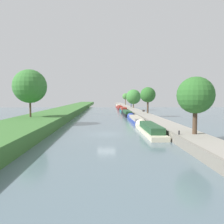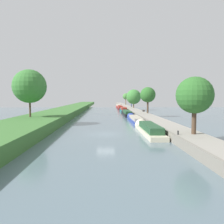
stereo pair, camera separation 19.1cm
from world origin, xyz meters
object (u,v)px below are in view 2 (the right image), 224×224
at_px(narrowboat_maroon, 120,108).
at_px(mooring_bollard_far, 121,105).
at_px(narrowboat_black, 127,113).
at_px(park_bench, 144,110).
at_px(narrowboat_cream, 148,129).
at_px(mooring_bollard_near, 178,133).
at_px(narrowboat_blue, 135,119).
at_px(narrowboat_teal, 123,110).
at_px(narrowboat_red, 118,106).
at_px(person_walking, 131,105).

bearing_deg(narrowboat_maroon, mooring_bollard_far, 84.60).
bearing_deg(mooring_bollard_far, narrowboat_black, -92.29).
distance_m(narrowboat_maroon, mooring_bollard_far, 20.33).
bearing_deg(park_bench, narrowboat_cream, -98.57).
relative_size(narrowboat_black, park_bench, 9.72).
xyz_separation_m(mooring_bollard_near, park_bench, (2.86, 39.07, 0.12)).
bearing_deg(narrowboat_blue, narrowboat_cream, -90.29).
distance_m(narrowboat_blue, mooring_bollard_near, 23.30).
bearing_deg(narrowboat_blue, mooring_bollard_near, -85.61).
bearing_deg(narrowboat_teal, park_bench, -71.47).
bearing_deg(narrowboat_maroon, narrowboat_cream, -89.95).
xyz_separation_m(narrowboat_black, mooring_bollard_far, (2.01, 50.23, 0.66)).
distance_m(narrowboat_red, mooring_bollard_near, 83.51).
bearing_deg(person_walking, mooring_bollard_far, 96.60).
xyz_separation_m(person_walking, park_bench, (0.27, -27.47, -0.53)).
height_order(narrowboat_blue, narrowboat_teal, narrowboat_teal).
xyz_separation_m(narrowboat_blue, narrowboat_red, (0.12, 60.28, 0.14)).
relative_size(person_walking, park_bench, 1.11).
bearing_deg(mooring_bollard_near, park_bench, 85.81).
xyz_separation_m(narrowboat_maroon, mooring_bollard_near, (1.91, -68.77, 0.58)).
xyz_separation_m(narrowboat_maroon, person_walking, (4.51, -2.22, 1.23)).
bearing_deg(narrowboat_red, park_bench, -84.19).
relative_size(person_walking, mooring_bollard_far, 3.69).
relative_size(narrowboat_red, mooring_bollard_far, 27.14).
distance_m(narrowboat_black, narrowboat_teal, 14.10).
bearing_deg(narrowboat_red, narrowboat_teal, -90.19).
bearing_deg(narrowboat_cream, narrowboat_teal, 89.87).
bearing_deg(narrowboat_black, narrowboat_maroon, 89.81).
bearing_deg(narrowboat_teal, narrowboat_red, 89.81).
bearing_deg(narrowboat_teal, mooring_bollard_far, 87.21).
relative_size(narrowboat_red, person_walking, 7.36).
height_order(narrowboat_blue, park_bench, park_bench).
bearing_deg(person_walking, narrowboat_teal, -107.66).
bearing_deg(narrowboat_cream, narrowboat_blue, 89.71).
distance_m(person_walking, park_bench, 27.48).
relative_size(narrowboat_blue, person_walking, 9.07).
distance_m(narrowboat_cream, narrowboat_maroon, 61.04).
bearing_deg(mooring_bollard_far, narrowboat_cream, -91.31).
distance_m(narrowboat_maroon, park_bench, 30.08).
relative_size(narrowboat_maroon, person_walking, 9.37).
relative_size(narrowboat_teal, narrowboat_maroon, 0.82).
bearing_deg(park_bench, narrowboat_blue, -106.32).
distance_m(narrowboat_maroon, person_walking, 5.17).
distance_m(mooring_bollard_near, park_bench, 39.18).
xyz_separation_m(narrowboat_teal, narrowboat_maroon, (-0.15, 15.90, -0.03)).
xyz_separation_m(narrowboat_blue, narrowboat_teal, (0.02, 29.65, 0.23)).
bearing_deg(person_walking, narrowboat_cream, -94.33).
bearing_deg(mooring_bollard_far, person_walking, -83.40).
bearing_deg(mooring_bollard_near, person_walking, 87.77).
relative_size(narrowboat_maroon, narrowboat_red, 1.27).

